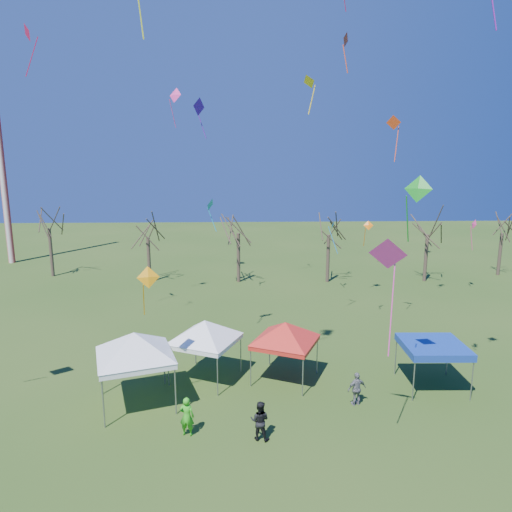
{
  "coord_description": "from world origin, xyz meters",
  "views": [
    {
      "loc": [
        -2.4,
        -17.52,
        10.93
      ],
      "look_at": [
        -1.58,
        3.0,
        6.79
      ],
      "focal_mm": 32.0,
      "sensor_mm": 36.0,
      "label": 1
    }
  ],
  "objects_px": {
    "tree_2": "(238,216)",
    "person_green": "(187,416)",
    "tree_3": "(329,218)",
    "tent_white_west": "(134,337)",
    "tree_4": "(429,218)",
    "tree_1": "(147,221)",
    "tree_0": "(47,211)",
    "tree_5": "(504,218)",
    "person_grey": "(357,389)",
    "person_dark": "(260,421)",
    "radio_mast": "(0,149)",
    "tent_white_mid": "(205,324)",
    "tent_red": "(285,326)",
    "tent_blue": "(433,347)"
  },
  "relations": [
    {
      "from": "tree_2",
      "to": "person_green",
      "type": "xyz_separation_m",
      "value": [
        -2.18,
        -24.86,
        -5.46
      ]
    },
    {
      "from": "tree_3",
      "to": "tent_white_west",
      "type": "height_order",
      "value": "tree_3"
    },
    {
      "from": "tree_2",
      "to": "tree_4",
      "type": "bearing_deg",
      "value": -1.22
    },
    {
      "from": "tree_1",
      "to": "person_green",
      "type": "relative_size",
      "value": 4.52
    },
    {
      "from": "tree_0",
      "to": "tree_1",
      "type": "xyz_separation_m",
      "value": [
        10.08,
        -2.73,
        -0.7
      ]
    },
    {
      "from": "tree_1",
      "to": "person_green",
      "type": "xyz_separation_m",
      "value": [
        6.22,
        -25.14,
        -4.96
      ]
    },
    {
      "from": "tent_white_west",
      "to": "tree_1",
      "type": "bearing_deg",
      "value": 99.18
    },
    {
      "from": "tent_white_west",
      "to": "tree_5",
      "type": "bearing_deg",
      "value": 37.84
    },
    {
      "from": "tree_0",
      "to": "tree_2",
      "type": "relative_size",
      "value": 1.03
    },
    {
      "from": "tree_4",
      "to": "person_grey",
      "type": "distance_m",
      "value": 26.1
    },
    {
      "from": "tent_white_west",
      "to": "person_dark",
      "type": "xyz_separation_m",
      "value": [
        5.54,
        -3.0,
        -2.45
      ]
    },
    {
      "from": "radio_mast",
      "to": "tent_white_west",
      "type": "relative_size",
      "value": 5.74
    },
    {
      "from": "tree_1",
      "to": "person_grey",
      "type": "bearing_deg",
      "value": -59.11
    },
    {
      "from": "radio_mast",
      "to": "tree_0",
      "type": "relative_size",
      "value": 2.96
    },
    {
      "from": "tree_3",
      "to": "person_green",
      "type": "height_order",
      "value": "tree_3"
    },
    {
      "from": "tree_1",
      "to": "tree_2",
      "type": "bearing_deg",
      "value": -1.85
    },
    {
      "from": "person_green",
      "to": "person_grey",
      "type": "bearing_deg",
      "value": -153.07
    },
    {
      "from": "tent_white_mid",
      "to": "person_green",
      "type": "xyz_separation_m",
      "value": [
        -0.43,
        -5.01,
        -2.13
      ]
    },
    {
      "from": "person_grey",
      "to": "tree_1",
      "type": "bearing_deg",
      "value": -77.08
    },
    {
      "from": "radio_mast",
      "to": "tree_2",
      "type": "height_order",
      "value": "radio_mast"
    },
    {
      "from": "tent_white_mid",
      "to": "person_grey",
      "type": "bearing_deg",
      "value": -22.21
    },
    {
      "from": "person_grey",
      "to": "radio_mast",
      "type": "bearing_deg",
      "value": -64.21
    },
    {
      "from": "tent_red",
      "to": "person_green",
      "type": "height_order",
      "value": "tent_red"
    },
    {
      "from": "tree_5",
      "to": "tent_white_mid",
      "type": "distance_m",
      "value": 35.31
    },
    {
      "from": "tree_4",
      "to": "person_green",
      "type": "distance_m",
      "value": 31.98
    },
    {
      "from": "tree_2",
      "to": "tree_3",
      "type": "distance_m",
      "value": 8.41
    },
    {
      "from": "tree_0",
      "to": "tent_white_west",
      "type": "distance_m",
      "value": 28.94
    },
    {
      "from": "tree_4",
      "to": "person_dark",
      "type": "bearing_deg",
      "value": -124.23
    },
    {
      "from": "person_grey",
      "to": "tent_white_mid",
      "type": "bearing_deg",
      "value": -40.18
    },
    {
      "from": "tree_3",
      "to": "person_grey",
      "type": "relative_size",
      "value": 4.99
    },
    {
      "from": "radio_mast",
      "to": "tree_5",
      "type": "relative_size",
      "value": 3.35
    },
    {
      "from": "tree_1",
      "to": "tree_3",
      "type": "xyz_separation_m",
      "value": [
        16.8,
        -0.6,
        0.29
      ]
    },
    {
      "from": "tree_0",
      "to": "tree_5",
      "type": "height_order",
      "value": "tree_0"
    },
    {
      "from": "tent_red",
      "to": "person_dark",
      "type": "bearing_deg",
      "value": -106.64
    },
    {
      "from": "tent_white_mid",
      "to": "tree_3",
      "type": "bearing_deg",
      "value": 62.53
    },
    {
      "from": "tree_3",
      "to": "person_grey",
      "type": "height_order",
      "value": "tree_3"
    },
    {
      "from": "tree_1",
      "to": "tent_red",
      "type": "height_order",
      "value": "tree_1"
    },
    {
      "from": "tree_4",
      "to": "tent_white_west",
      "type": "relative_size",
      "value": 1.81
    },
    {
      "from": "tree_3",
      "to": "person_green",
      "type": "bearing_deg",
      "value": -113.32
    },
    {
      "from": "tree_5",
      "to": "person_dark",
      "type": "distance_m",
      "value": 37.3
    },
    {
      "from": "tree_3",
      "to": "tent_red",
      "type": "relative_size",
      "value": 2.07
    },
    {
      "from": "tree_2",
      "to": "person_green",
      "type": "relative_size",
      "value": 4.9
    },
    {
      "from": "tree_5",
      "to": "tent_white_west",
      "type": "xyz_separation_m",
      "value": [
        -30.85,
        -23.96,
        -2.47
      ]
    },
    {
      "from": "radio_mast",
      "to": "tree_2",
      "type": "bearing_deg",
      "value": -20.57
    },
    {
      "from": "tent_blue",
      "to": "tree_4",
      "type": "bearing_deg",
      "value": 68.52
    },
    {
      "from": "radio_mast",
      "to": "tent_white_mid",
      "type": "relative_size",
      "value": 6.43
    },
    {
      "from": "radio_mast",
      "to": "tent_white_west",
      "type": "height_order",
      "value": "radio_mast"
    },
    {
      "from": "tent_white_mid",
      "to": "tent_red",
      "type": "xyz_separation_m",
      "value": [
        4.08,
        -0.26,
        -0.06
      ]
    },
    {
      "from": "tent_red",
      "to": "person_grey",
      "type": "relative_size",
      "value": 2.41
    },
    {
      "from": "tree_1",
      "to": "person_green",
      "type": "distance_m",
      "value": 26.36
    }
  ]
}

